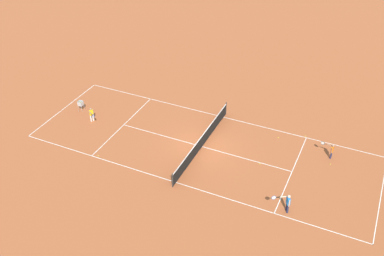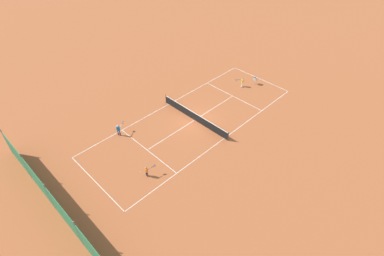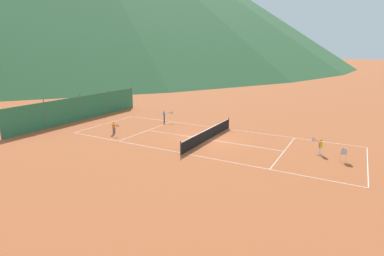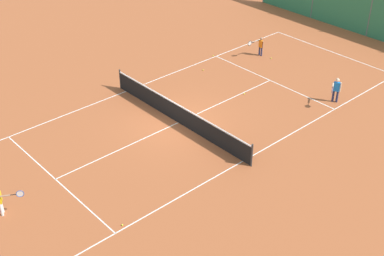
% 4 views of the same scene
% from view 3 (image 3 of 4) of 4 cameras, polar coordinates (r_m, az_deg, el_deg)
% --- Properties ---
extents(ground_plane, '(600.00, 600.00, 0.00)m').
position_cam_3_polar(ground_plane, '(25.70, 3.10, -2.20)').
color(ground_plane, '#A8542D').
extents(court_line_markings, '(8.25, 23.85, 0.01)m').
position_cam_3_polar(court_line_markings, '(25.70, 3.10, -2.20)').
color(court_line_markings, white).
rests_on(court_line_markings, ground).
extents(tennis_net, '(9.18, 0.08, 1.06)m').
position_cam_3_polar(tennis_net, '(25.56, 3.11, -1.13)').
color(tennis_net, '#2D2D2D').
rests_on(tennis_net, ground).
extents(windscreen_fence_far, '(17.28, 0.08, 2.90)m').
position_cam_3_polar(windscreen_fence_far, '(34.88, -20.44, 3.55)').
color(windscreen_fence_far, '#2D754C').
rests_on(windscreen_fence_far, ground).
extents(player_far_baseline, '(0.44, 0.93, 1.11)m').
position_cam_3_polar(player_far_baseline, '(28.20, -14.63, 0.22)').
color(player_far_baseline, '#23284C').
rests_on(player_far_baseline, ground).
extents(player_near_service, '(0.76, 0.84, 1.16)m').
position_cam_3_polar(player_near_service, '(23.78, 23.21, -3.07)').
color(player_near_service, white).
rests_on(player_near_service, ground).
extents(player_near_baseline, '(0.54, 1.07, 1.29)m').
position_cam_3_polar(player_near_baseline, '(32.00, -5.24, 2.47)').
color(player_near_baseline, '#23284C').
rests_on(player_near_baseline, ground).
extents(tennis_ball_near_corner, '(0.07, 0.07, 0.07)m').
position_cam_3_polar(tennis_ball_near_corner, '(27.87, -4.65, -0.83)').
color(tennis_ball_near_corner, '#CCE033').
rests_on(tennis_ball_near_corner, ground).
extents(tennis_ball_by_net_left, '(0.07, 0.07, 0.07)m').
position_cam_3_polar(tennis_ball_by_net_left, '(25.79, -13.82, -2.48)').
color(tennis_ball_by_net_left, '#CCE033').
rests_on(tennis_ball_by_net_left, ground).
extents(tennis_ball_far_corner, '(0.07, 0.07, 0.07)m').
position_cam_3_polar(tennis_ball_far_corner, '(25.42, -9.45, -2.49)').
color(tennis_ball_far_corner, '#CCE033').
rests_on(tennis_ball_far_corner, ground).
extents(tennis_ball_alley_right, '(0.07, 0.07, 0.07)m').
position_cam_3_polar(tennis_ball_alley_right, '(27.53, 18.09, -1.71)').
color(tennis_ball_alley_right, '#CCE033').
rests_on(tennis_ball_alley_right, ground).
extents(tennis_ball_service_box, '(0.07, 0.07, 0.07)m').
position_cam_3_polar(tennis_ball_service_box, '(28.99, -13.78, -0.61)').
color(tennis_ball_service_box, '#CCE033').
rests_on(tennis_ball_service_box, ground).
extents(ball_hopper, '(0.36, 0.36, 0.89)m').
position_cam_3_polar(ball_hopper, '(22.91, 26.94, -4.17)').
color(ball_hopper, '#B7B7BC').
rests_on(ball_hopper, ground).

